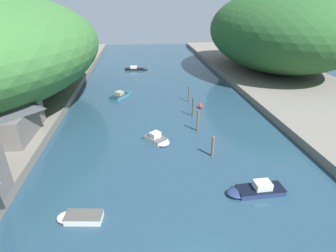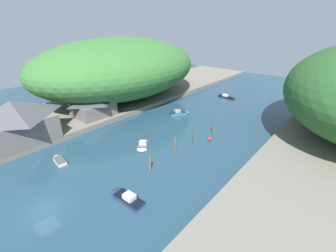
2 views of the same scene
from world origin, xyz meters
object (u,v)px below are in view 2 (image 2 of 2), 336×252
boathouse_shed (93,104)px  boat_mid_channel (180,113)px  person_on_quay (18,143)px  boat_navy_launch (227,97)px  channel_buoy_near (210,139)px  boat_yellow_tender (59,160)px  boat_near_quay (126,197)px  waterfront_building (15,120)px  boat_moored_right (143,146)px

boathouse_shed → boat_mid_channel: size_ratio=1.74×
boathouse_shed → person_on_quay: boathouse_shed is taller
boathouse_shed → boat_navy_launch: size_ratio=1.54×
boathouse_shed → channel_buoy_near: (25.32, 8.28, -3.22)m
boathouse_shed → boat_yellow_tender: boathouse_shed is taller
boat_mid_channel → channel_buoy_near: boat_mid_channel is taller
boathouse_shed → boat_navy_launch: (15.47, 34.39, -3.33)m
boat_mid_channel → boat_near_quay: bearing=-32.8°
waterfront_building → boat_moored_right: size_ratio=3.30×
channel_buoy_near → boathouse_shed: bearing=-161.9°
channel_buoy_near → boat_navy_launch: bearing=110.7°
boat_mid_channel → person_on_quay: bearing=-74.4°
boat_near_quay → channel_buoy_near: size_ratio=4.89×
boathouse_shed → person_on_quay: bearing=-78.2°
waterfront_building → person_on_quay: 4.51m
channel_buoy_near → person_on_quay: (-21.87, -24.77, 1.61)m
channel_buoy_near → boat_mid_channel: bearing=151.0°
boat_navy_launch → boat_mid_channel: 19.37m
boat_near_quay → boat_mid_channel: bearing=23.5°
boat_moored_right → boat_yellow_tender: bearing=21.0°
boat_yellow_tender → boat_mid_channel: 28.72m
boat_near_quay → boat_moored_right: bearing=35.7°
person_on_quay → boat_mid_channel: bearing=-2.7°
boat_moored_right → channel_buoy_near: boat_moored_right is taller
waterfront_building → boat_near_quay: bearing=7.2°
waterfront_building → boat_navy_launch: waterfront_building is taller
waterfront_building → boat_navy_launch: bearing=72.8°
boat_navy_launch → person_on_quay: bearing=-6.9°
waterfront_building → boat_mid_channel: (12.70, 30.41, -4.40)m
boat_navy_launch → boat_moored_right: bearing=10.1°
boathouse_shed → person_on_quay: size_ratio=5.12×
boat_yellow_tender → boat_near_quay: size_ratio=0.71×
boat_navy_launch → channel_buoy_near: (9.84, -26.11, 0.11)m
boat_yellow_tender → boat_mid_channel: boat_mid_channel is taller
boathouse_shed → boat_moored_right: (17.82, -1.79, -3.27)m
boat_near_quay → boat_yellow_tender: bearing=94.0°
boathouse_shed → boat_navy_launch: 37.86m
person_on_quay → boat_navy_launch: bearing=0.4°
boat_moored_right → channel_buoy_near: 12.56m
boat_yellow_tender → boat_navy_launch: bearing=1.4°
boathouse_shed → boat_mid_channel: 20.14m
boat_near_quay → person_on_quay: person_on_quay is taller
boathouse_shed → boat_near_quay: size_ratio=1.68×
boat_near_quay → person_on_quay: 22.66m
boat_moored_right → person_on_quay: size_ratio=2.17×
waterfront_building → boat_near_quay: (25.49, 3.23, -4.40)m
boat_yellow_tender → channel_buoy_near: (14.51, 21.72, 0.12)m
boat_moored_right → waterfront_building: bearing=-0.9°
boat_navy_launch → channel_buoy_near: bearing=27.0°
person_on_quay → boat_yellow_tender: bearing=-53.7°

